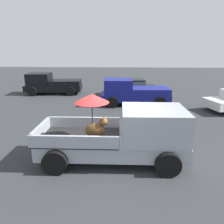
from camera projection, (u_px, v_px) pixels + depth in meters
ground_plane at (112, 159)px, 7.62m from camera, size 80.00×80.00×0.00m
pickup_truck_main at (126, 135)px, 7.32m from camera, size 5.08×2.31×2.41m
pickup_truck_red at (51, 84)px, 18.58m from camera, size 4.93×2.47×1.80m
pickup_truck_far at (132, 92)px, 14.94m from camera, size 4.88×2.35×1.80m
parked_sedan_far at (131, 86)px, 18.24m from camera, size 4.48×2.36×1.33m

